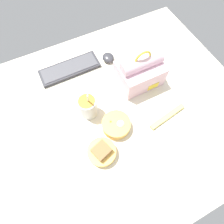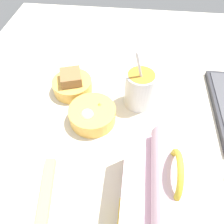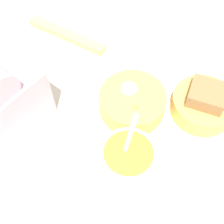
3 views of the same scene
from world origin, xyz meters
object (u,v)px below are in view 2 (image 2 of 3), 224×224
bento_bowl_snacks (93,113)px  lunch_bag (164,195)px  chopstick_case (45,202)px  bento_bowl_sandwich (72,84)px  soup_cup (140,89)px

bento_bowl_snacks → lunch_bag: bearing=38.8°
chopstick_case → bento_bowl_snacks: bearing=165.1°
chopstick_case → bento_bowl_sandwich: bearing=-177.0°
lunch_bag → bento_bowl_snacks: 29.46cm
soup_cup → bento_bowl_snacks: size_ratio=1.42×
lunch_bag → bento_bowl_snacks: size_ratio=1.62×
lunch_bag → bento_bowl_snacks: (-22.61, -18.19, -5.11)cm
lunch_bag → soup_cup: bearing=-169.7°
lunch_bag → chopstick_case: bearing=-85.1°
lunch_bag → soup_cup: 31.10cm
lunch_bag → bento_bowl_sandwich: lunch_bag is taller
soup_cup → bento_bowl_snacks: bearing=-57.8°
soup_cup → bento_bowl_snacks: 15.31cm
lunch_bag → soup_cup: size_ratio=1.14×
bento_bowl_sandwich → chopstick_case: bearing=3.0°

